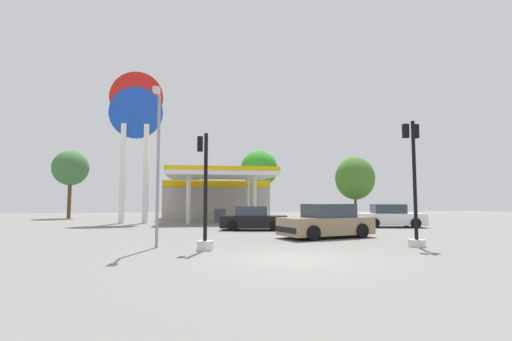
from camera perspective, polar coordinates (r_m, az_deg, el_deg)
name	(u,v)px	position (r m, az deg, el deg)	size (l,w,h in m)	color
ground_plane	(293,259)	(12.03, 5.73, -13.32)	(90.00, 90.00, 0.00)	slate
gas_station	(216,197)	(36.51, -6.17, -4.03)	(9.97, 13.05, 4.38)	#ADA89E
station_pole_sign	(136,126)	(31.71, -18.01, 6.59)	(4.23, 0.56, 12.30)	white
car_0	(390,217)	(27.04, 19.94, -6.69)	(4.62, 2.69, 1.55)	black
car_1	(254,219)	(22.96, -0.33, -7.50)	(4.33, 2.55, 1.45)	black
car_2	(326,222)	(18.67, 10.78, -7.84)	(4.94, 3.13, 1.64)	black
traffic_signal_0	(204,211)	(13.89, -7.93, -6.21)	(0.63, 0.66, 4.33)	silver
traffic_signal_1	(414,195)	(16.10, 23.18, -3.43)	(0.65, 0.68, 5.02)	silver
tree_0	(71,168)	(42.15, -26.63, 0.32)	(3.52, 3.52, 6.88)	brown
tree_1	(185,181)	(42.25, -10.79, -1.61)	(3.13, 3.13, 5.68)	brown
tree_2	(259,169)	(43.21, 0.48, 0.25)	(4.29, 4.29, 7.61)	brown
tree_3	(355,178)	(44.24, 14.97, -1.16)	(4.49, 4.49, 6.81)	brown
corner_streetlamp	(158,152)	(14.88, -14.88, 2.72)	(0.24, 1.48, 6.01)	gray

